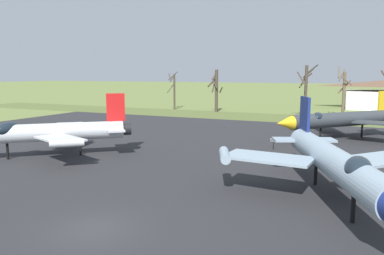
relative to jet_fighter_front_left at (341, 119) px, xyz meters
The scene contains 11 objects.
ground_plane 32.71m from the jet_fighter_front_left, 106.33° to the right, with size 600.00×600.00×0.00m, color olive.
asphalt_apron 17.71m from the jet_fighter_front_left, 121.50° to the right, with size 79.76×54.46×0.05m, color #28282B.
grass_verge_strip 20.57m from the jet_fighter_front_left, 116.68° to the left, with size 139.76×12.00×0.06m, color #586531.
jet_fighter_front_left is the anchor object (origin of this frame).
info_placard_front_left 10.48m from the jet_fighter_front_left, 122.75° to the right, with size 0.65×0.32×1.14m.
jet_fighter_front_right 31.42m from the jet_fighter_front_left, 138.43° to the right, with size 13.66×12.75×5.63m.
jet_fighter_rear_left 22.84m from the jet_fighter_front_left, 87.47° to the right, with size 12.92×17.01×5.73m.
bare_tree_far_left 42.35m from the jet_fighter_front_left, 143.73° to the left, with size 1.76×2.99×7.91m.
bare_tree_left_of_center 33.60m from the jet_fighter_front_left, 135.78° to the left, with size 3.15×2.63×8.21m.
bare_tree_center 22.88m from the jet_fighter_front_left, 107.82° to the left, with size 3.46×3.48×9.01m.
bare_tree_right_of_center 24.86m from the jet_fighter_front_left, 92.47° to the left, with size 2.42×2.46×8.75m.
Camera 1 is at (11.40, -13.56, 7.40)m, focal length 35.07 mm.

